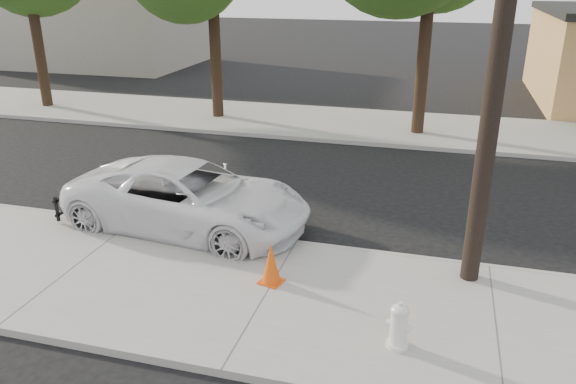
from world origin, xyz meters
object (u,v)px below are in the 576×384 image
(police_cruiser, at_px, (189,197))
(fire_hydrant, at_px, (399,327))
(traffic_cone, at_px, (271,264))
(utility_pole, at_px, (502,34))

(police_cruiser, height_order, fire_hydrant, police_cruiser)
(police_cruiser, distance_m, traffic_cone, 3.37)
(fire_hydrant, bearing_deg, traffic_cone, 166.66)
(utility_pole, xyz_separation_m, fire_hydrant, (-1.14, -2.53, -4.19))
(utility_pole, height_order, traffic_cone, utility_pole)
(police_cruiser, bearing_deg, fire_hydrant, -118.14)
(utility_pole, height_order, police_cruiser, utility_pole)
(utility_pole, xyz_separation_m, police_cruiser, (-6.25, 0.90, -3.91))
(utility_pole, height_order, fire_hydrant, utility_pole)
(police_cruiser, bearing_deg, traffic_cone, -122.75)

